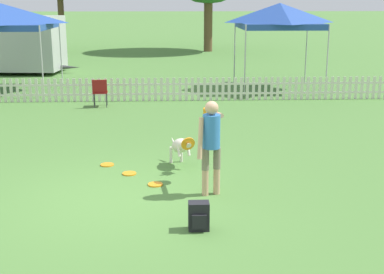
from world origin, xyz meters
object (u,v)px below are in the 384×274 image
object	(u,v)px
folding_chair_center	(100,90)
canopy_tent_secondary	(2,16)
leaping_dog	(181,146)
backpack_on_grass	(199,216)
handler_person	(211,136)
frisbee_near_dog	(155,184)
frisbee_near_handler	(129,173)
frisbee_midfield	(107,165)
canopy_tent_main	(279,16)

from	to	relation	value
folding_chair_center	canopy_tent_secondary	bearing A→B (deg)	-45.71
leaping_dog	backpack_on_grass	size ratio (longest dim) A/B	2.67
handler_person	canopy_tent_secondary	distance (m)	12.30
handler_person	frisbee_near_dog	bearing A→B (deg)	138.25
frisbee_near_handler	backpack_on_grass	distance (m)	2.72
leaping_dog	backpack_on_grass	distance (m)	2.87
backpack_on_grass	canopy_tent_secondary	world-z (taller)	canopy_tent_secondary
frisbee_midfield	frisbee_near_dog	bearing A→B (deg)	-50.94
frisbee_near_handler	canopy_tent_secondary	bearing A→B (deg)	117.09
frisbee_midfield	folding_chair_center	world-z (taller)	folding_chair_center
handler_person	leaping_dog	bearing A→B (deg)	90.66
folding_chair_center	canopy_tent_main	bearing A→B (deg)	-156.64
leaping_dog	frisbee_near_handler	bearing A→B (deg)	5.49
frisbee_near_dog	frisbee_midfield	world-z (taller)	same
frisbee_midfield	canopy_tent_main	distance (m)	10.39
frisbee_midfield	folding_chair_center	distance (m)	5.77
leaping_dog	frisbee_midfield	bearing A→B (deg)	-23.11
handler_person	folding_chair_center	xyz separation A→B (m)	(-2.65, 7.29, -0.48)
handler_person	leaping_dog	size ratio (longest dim) A/B	1.45
frisbee_near_dog	frisbee_midfield	distance (m)	1.50
frisbee_midfield	canopy_tent_main	xyz separation A→B (m)	(5.07, 8.72, 2.51)
handler_person	canopy_tent_main	xyz separation A→B (m)	(3.20, 10.32, 1.54)
folding_chair_center	handler_person	bearing A→B (deg)	106.04
frisbee_near_handler	frisbee_midfield	world-z (taller)	same
folding_chair_center	canopy_tent_secondary	size ratio (longest dim) A/B	0.26
handler_person	frisbee_midfield	xyz separation A→B (m)	(-1.87, 1.60, -0.97)
canopy_tent_main	backpack_on_grass	bearing A→B (deg)	-106.52
leaping_dog	frisbee_near_dog	distance (m)	1.18
frisbee_near_dog	canopy_tent_secondary	size ratio (longest dim) A/B	0.08
leaping_dog	canopy_tent_main	xyz separation A→B (m)	(3.65, 8.88, 2.11)
frisbee_midfield	handler_person	bearing A→B (deg)	-40.58
frisbee_midfield	canopy_tent_secondary	distance (m)	10.22
frisbee_near_handler	folding_chair_center	distance (m)	6.39
frisbee_near_dog	canopy_tent_secondary	xyz separation A→B (m)	(-5.32, 10.06, 2.50)
canopy_tent_main	canopy_tent_secondary	xyz separation A→B (m)	(-9.44, 0.18, -0.01)
backpack_on_grass	folding_chair_center	size ratio (longest dim) A/B	0.49
handler_person	frisbee_midfield	world-z (taller)	handler_person
frisbee_near_dog	backpack_on_grass	xyz separation A→B (m)	(0.64, -1.85, 0.19)
handler_person	canopy_tent_secondary	world-z (taller)	canopy_tent_secondary
frisbee_midfield	canopy_tent_main	bearing A→B (deg)	59.83
handler_person	folding_chair_center	world-z (taller)	handler_person
backpack_on_grass	canopy_tent_secondary	bearing A→B (deg)	116.56
backpack_on_grass	canopy_tent_main	distance (m)	12.46
frisbee_near_dog	backpack_on_grass	bearing A→B (deg)	-71.01
frisbee_near_handler	backpack_on_grass	bearing A→B (deg)	-65.53
leaping_dog	handler_person	bearing A→B (deg)	90.66
handler_person	frisbee_near_handler	distance (m)	2.00
handler_person	backpack_on_grass	world-z (taller)	handler_person
frisbee_near_handler	handler_person	bearing A→B (deg)	-36.70
handler_person	backpack_on_grass	bearing A→B (deg)	-117.78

